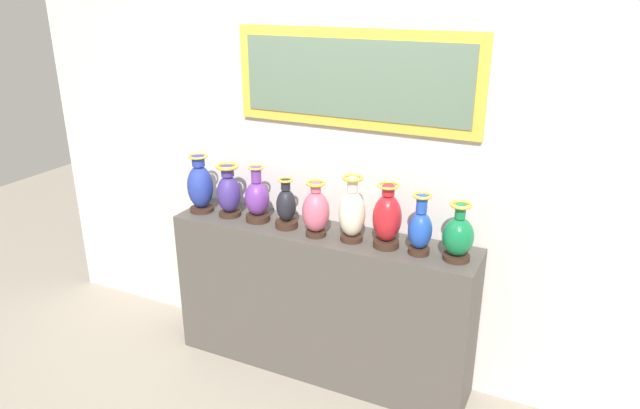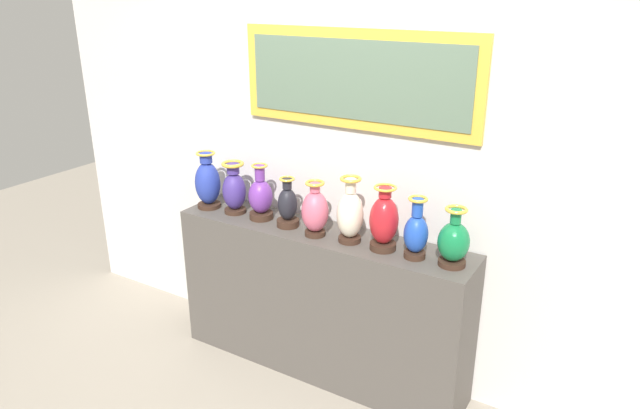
% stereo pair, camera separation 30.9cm
% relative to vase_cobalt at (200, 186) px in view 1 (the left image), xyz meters
% --- Properties ---
extents(ground_plane, '(10.66, 10.66, 0.00)m').
position_rel_vase_cobalt_xyz_m(ground_plane, '(0.87, 0.03, -1.18)').
color(ground_plane, gray).
extents(display_shelf, '(1.97, 0.39, 1.00)m').
position_rel_vase_cobalt_xyz_m(display_shelf, '(0.87, 0.03, -0.68)').
color(display_shelf, '#4C4742').
rests_on(display_shelf, ground_plane).
extents(back_wall, '(4.66, 0.14, 2.74)m').
position_rel_vase_cobalt_xyz_m(back_wall, '(0.88, 0.28, 0.21)').
color(back_wall, silver).
rests_on(back_wall, ground_plane).
extents(vase_cobalt, '(0.17, 0.17, 0.39)m').
position_rel_vase_cobalt_xyz_m(vase_cobalt, '(0.00, 0.00, 0.00)').
color(vase_cobalt, '#382319').
rests_on(vase_cobalt, display_shelf).
extents(vase_indigo, '(0.16, 0.16, 0.35)m').
position_rel_vase_cobalt_xyz_m(vase_indigo, '(0.22, 0.01, -0.01)').
color(vase_indigo, '#382319').
rests_on(vase_indigo, display_shelf).
extents(vase_violet, '(0.16, 0.16, 0.37)m').
position_rel_vase_cobalt_xyz_m(vase_violet, '(0.43, 0.02, -0.03)').
color(vase_violet, '#382319').
rests_on(vase_violet, display_shelf).
extents(vase_onyx, '(0.14, 0.14, 0.32)m').
position_rel_vase_cobalt_xyz_m(vase_onyx, '(0.65, 0.00, -0.04)').
color(vase_onyx, '#382319').
rests_on(vase_onyx, display_shelf).
extents(vase_rose, '(0.16, 0.16, 0.34)m').
position_rel_vase_cobalt_xyz_m(vase_rose, '(0.87, -0.03, -0.02)').
color(vase_rose, '#382319').
rests_on(vase_rose, display_shelf).
extents(vase_ivory, '(0.16, 0.16, 0.40)m').
position_rel_vase_cobalt_xyz_m(vase_ivory, '(1.10, -0.00, -0.00)').
color(vase_ivory, '#382319').
rests_on(vase_ivory, display_shelf).
extents(vase_crimson, '(0.17, 0.17, 0.38)m').
position_rel_vase_cobalt_xyz_m(vase_crimson, '(1.31, 0.00, -0.00)').
color(vase_crimson, '#382319').
rests_on(vase_crimson, display_shelf).
extents(vase_sapphire, '(0.14, 0.14, 0.36)m').
position_rel_vase_cobalt_xyz_m(vase_sapphire, '(1.51, -0.01, -0.03)').
color(vase_sapphire, '#382319').
rests_on(vase_sapphire, display_shelf).
extents(vase_emerald, '(0.17, 0.17, 0.34)m').
position_rel_vase_cobalt_xyz_m(vase_emerald, '(1.72, 0.01, -0.04)').
color(vase_emerald, '#382319').
rests_on(vase_emerald, display_shelf).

